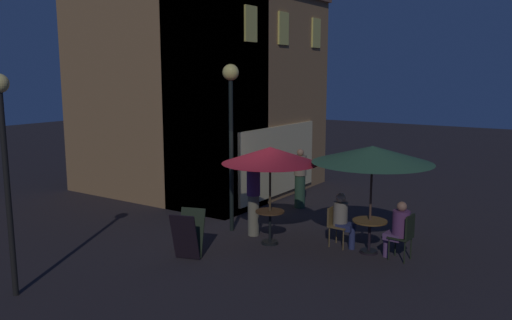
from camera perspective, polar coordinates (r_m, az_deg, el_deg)
ground_plane at (r=12.58m, az=-1.38°, el=-8.37°), size 60.00×60.00×0.00m
cafe_building at (r=16.26m, az=-5.64°, el=8.66°), size 6.03×6.72×7.28m
street_lamp_near_corner at (r=12.43m, az=-2.80°, el=6.07°), size 0.39×0.39×4.09m
street_lamp_down_street at (r=9.66m, az=-26.11°, el=1.80°), size 0.32×0.32×3.87m
menu_sandwich_board at (r=11.05m, az=-7.51°, el=-8.18°), size 0.81×0.73×1.01m
cafe_table_0 at (r=11.89m, az=1.55°, el=-6.75°), size 0.66×0.66×0.78m
cafe_table_1 at (r=11.56m, az=12.44°, el=-7.44°), size 0.75×0.75×0.73m
patio_umbrella_0 at (r=11.56m, az=1.58°, el=0.49°), size 2.19×2.19×2.25m
patio_umbrella_1 at (r=11.19m, az=12.74°, el=0.57°), size 2.57×2.57×2.36m
cafe_chair_0 at (r=11.88m, az=8.89°, el=-6.80°), size 0.46×0.46×0.90m
cafe_chair_1 at (r=11.24m, az=16.15°, el=-7.77°), size 0.46×0.46×1.00m
patron_seated_0 at (r=11.77m, az=9.54°, el=-6.21°), size 0.34×0.53×1.24m
patron_seated_1 at (r=11.26m, az=15.48°, el=-7.11°), size 0.39×0.55×1.26m
patron_standing_2 at (r=15.01m, az=4.89°, el=-2.03°), size 0.36×0.36×1.73m
patron_standing_3 at (r=12.39m, az=-0.28°, el=-4.30°), size 0.32×0.32×1.78m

